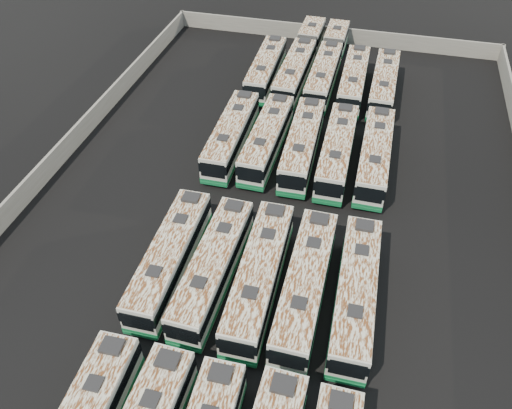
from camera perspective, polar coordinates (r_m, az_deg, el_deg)
name	(u,v)px	position (r m, az deg, el deg)	size (l,w,h in m)	color
ground	(275,213)	(44.79, 2.15, -1.01)	(140.00, 140.00, 0.00)	black
perimeter_wall	(275,204)	(44.04, 2.18, 0.03)	(45.20, 73.20, 2.20)	slate
bus_midfront_far_left	(170,257)	(39.28, -9.77, -5.95)	(2.86, 12.70, 3.57)	silver
bus_midfront_left	(213,267)	(38.19, -4.91, -7.14)	(3.00, 12.78, 3.59)	silver
bus_midfront_center	(259,275)	(37.46, 0.39, -8.12)	(2.99, 13.15, 3.70)	silver
bus_midfront_right	(305,285)	(37.10, 5.65, -9.14)	(2.84, 13.04, 3.67)	silver
bus_midfront_far_right	(356,293)	(37.24, 11.32, -9.84)	(2.95, 12.90, 3.63)	silver
bus_midback_far_left	(231,135)	(51.11, -2.83, 7.95)	(2.88, 12.81, 3.60)	silver
bus_midback_left	(267,139)	(50.51, 1.25, 7.52)	(2.92, 12.81, 3.60)	silver
bus_midback_center	(302,144)	(49.91, 5.31, 6.87)	(3.06, 13.00, 3.65)	silver
bus_midback_right	(337,151)	(49.51, 9.25, 6.10)	(2.81, 12.88, 3.63)	silver
bus_midback_far_right	(375,155)	(49.63, 13.43, 5.52)	(2.78, 12.89, 3.63)	silver
bus_back_far_left	(266,69)	(63.10, 1.13, 15.21)	(2.95, 12.69, 3.56)	silver
bus_back_left	(300,60)	(65.37, 5.11, 16.14)	(3.13, 20.33, 3.68)	silver
bus_back_center	(328,63)	(65.09, 8.21, 15.72)	(2.88, 19.97, 3.62)	silver
bus_back_right	(354,80)	(61.78, 11.08, 13.78)	(2.77, 12.66, 3.56)	silver
bus_back_far_right	(384,84)	(61.67, 14.39, 13.17)	(2.88, 12.64, 3.55)	silver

